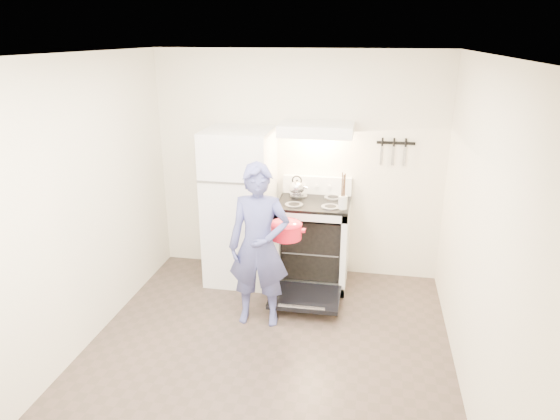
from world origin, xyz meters
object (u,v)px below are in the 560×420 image
(stove_body, at_px, (313,244))
(dutch_oven, at_px, (286,231))
(refrigerator, at_px, (240,207))
(tea_kettle, at_px, (297,187))
(person, at_px, (259,246))

(stove_body, relative_size, dutch_oven, 2.45)
(refrigerator, distance_m, dutch_oven, 0.89)
(stove_body, xyz_separation_m, dutch_oven, (-0.19, -0.66, 0.39))
(refrigerator, xyz_separation_m, stove_body, (0.81, 0.02, -0.39))
(refrigerator, xyz_separation_m, dutch_oven, (0.62, -0.63, 0.00))
(tea_kettle, relative_size, dutch_oven, 0.66)
(refrigerator, relative_size, stove_body, 1.85)
(tea_kettle, xyz_separation_m, person, (-0.20, -0.99, -0.29))
(dutch_oven, bearing_deg, stove_body, 74.07)
(person, relative_size, dutch_oven, 4.17)
(stove_body, bearing_deg, dutch_oven, -105.93)
(tea_kettle, relative_size, person, 0.16)
(dutch_oven, bearing_deg, person, -131.81)
(refrigerator, bearing_deg, tea_kettle, 10.92)
(refrigerator, bearing_deg, person, -64.76)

